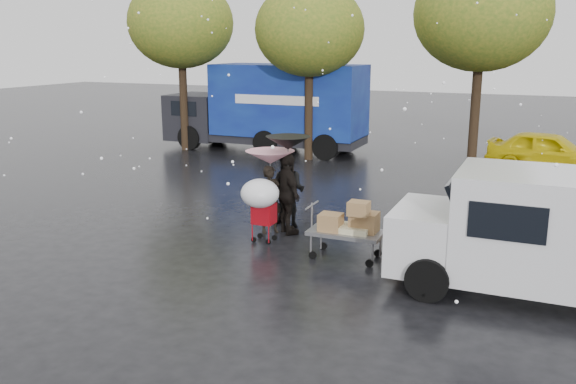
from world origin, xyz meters
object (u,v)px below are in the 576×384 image
at_px(yellow_taxi, 548,151).
at_px(blue_truck, 270,108).
at_px(vendor_cart, 350,225).
at_px(white_van, 547,233).
at_px(person_pink, 270,199).
at_px(shopping_cart, 261,197).
at_px(person_black, 288,194).

bearing_deg(yellow_taxi, blue_truck, 97.94).
relative_size(vendor_cart, white_van, 0.31).
distance_m(blue_truck, yellow_taxi, 10.64).
height_order(person_pink, vendor_cart, person_pink).
xyz_separation_m(person_pink, blue_truck, (-4.74, 10.23, 0.96)).
bearing_deg(blue_truck, vendor_cart, -58.12).
bearing_deg(blue_truck, yellow_taxi, -0.09).
relative_size(vendor_cart, blue_truck, 0.18).
height_order(white_van, yellow_taxi, white_van).
relative_size(shopping_cart, blue_truck, 0.18).
relative_size(person_black, blue_truck, 0.23).
bearing_deg(person_pink, shopping_cart, -123.55).
distance_m(vendor_cart, white_van, 3.74).
xyz_separation_m(person_black, yellow_taxi, (5.43, 10.14, -0.26)).
bearing_deg(white_van, person_black, 163.88).
bearing_deg(person_pink, blue_truck, 71.09).
bearing_deg(shopping_cart, vendor_cart, -4.73).
xyz_separation_m(person_black, shopping_cart, (-0.26, -0.90, 0.12)).
bearing_deg(person_black, vendor_cart, -166.87).
height_order(shopping_cart, blue_truck, blue_truck).
relative_size(person_black, white_van, 0.39).
height_order(vendor_cart, blue_truck, blue_truck).
height_order(person_black, white_van, white_van).
bearing_deg(yellow_taxi, vendor_cart, 170.22).
bearing_deg(person_black, shopping_cart, 117.31).
relative_size(person_pink, yellow_taxi, 0.39).
bearing_deg(white_van, person_pink, 165.64).
bearing_deg(vendor_cart, blue_truck, 121.88).
bearing_deg(person_pink, person_black, -33.24).
bearing_deg(blue_truck, shopping_cart, -66.13).
distance_m(shopping_cart, yellow_taxi, 12.43).
relative_size(person_black, vendor_cart, 1.25).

